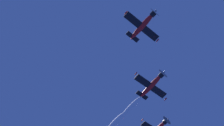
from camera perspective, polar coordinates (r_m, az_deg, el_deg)
name	(u,v)px	position (r m, az deg, el deg)	size (l,w,h in m)	color
airplane_lead	(143,25)	(69.90, 5.97, 7.22)	(8.35, 8.27, 3.08)	red
airplane_left_wingman	(152,85)	(74.24, 7.65, -4.11)	(8.38, 8.24, 3.16)	red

